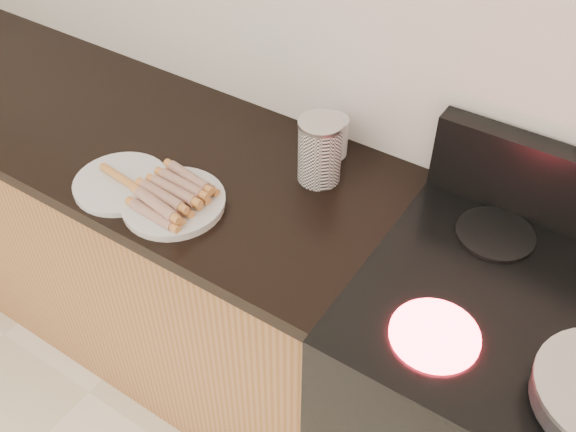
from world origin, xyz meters
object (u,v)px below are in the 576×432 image
Objects in this scene: side_plate at (121,183)px; canister at (320,151)px; main_plate at (174,204)px; mug at (332,136)px; stove at (496,430)px.

side_plate is 0.51m from canister.
canister is at bearing 50.31° from main_plate.
mug is at bearing 47.86° from side_plate.
stove is at bearing -12.34° from canister.
side_plate reaches higher than stove.
mug is (0.37, 0.41, 0.05)m from side_plate.
main_plate is at bearing -129.69° from canister.
mug is at bearing 159.40° from stove.
canister is 1.61× the size of mug.
main_plate is 1.05× the size of side_plate.
main_plate is at bearing 5.02° from side_plate.
canister is (0.24, 0.29, 0.08)m from main_plate.
main_plate and side_plate have the same top height.
side_plate is at bearing -142.93° from canister.
main_plate is 0.16m from side_plate.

